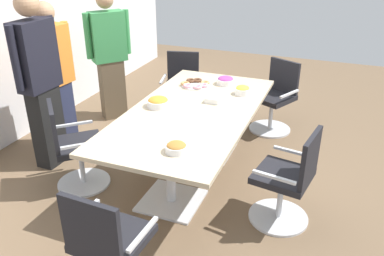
# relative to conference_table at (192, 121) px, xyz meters

# --- Properties ---
(ground_plane) EXTENTS (10.00, 10.00, 0.01)m
(ground_plane) POSITION_rel_conference_table_xyz_m (0.00, 0.00, -0.63)
(ground_plane) COLOR brown
(conference_table) EXTENTS (2.40, 1.20, 0.75)m
(conference_table) POSITION_rel_conference_table_xyz_m (0.00, 0.00, 0.00)
(conference_table) COLOR #CCB793
(conference_table) RESTS_ON ground
(office_chair_0) EXTENTS (0.57, 0.57, 0.91)m
(office_chair_0) POSITION_rel_conference_table_xyz_m (-1.70, -0.05, -0.22)
(office_chair_0) COLOR silver
(office_chair_0) RESTS_ON ground
(office_chair_1) EXTENTS (0.62, 0.62, 0.91)m
(office_chair_1) POSITION_rel_conference_table_xyz_m (-0.43, -1.07, -0.22)
(office_chair_1) COLOR silver
(office_chair_1) RESTS_ON ground
(office_chair_2) EXTENTS (0.72, 0.72, 0.91)m
(office_chair_2) POSITION_rel_conference_table_xyz_m (1.43, -0.59, -0.22)
(office_chair_2) COLOR silver
(office_chair_2) RESTS_ON ground
(office_chair_3) EXTENTS (0.65, 0.65, 0.91)m
(office_chair_3) POSITION_rel_conference_table_xyz_m (1.33, 0.68, -0.22)
(office_chair_3) COLOR silver
(office_chair_3) RESTS_ON ground
(office_chair_4) EXTENTS (0.76, 0.76, 0.91)m
(office_chair_4) POSITION_rel_conference_table_xyz_m (-0.63, 1.02, -0.22)
(office_chair_4) COLOR silver
(office_chair_4) RESTS_ON ground
(person_standing_0) EXTENTS (0.61, 0.24, 1.87)m
(person_standing_0) POSITION_rel_conference_table_xyz_m (-0.35, 1.56, 0.36)
(person_standing_0) COLOR black
(person_standing_0) RESTS_ON ground
(person_standing_1) EXTENTS (0.61, 0.26, 1.73)m
(person_standing_1) POSITION_rel_conference_table_xyz_m (-0.04, 1.64, 0.28)
(person_standing_1) COLOR #232842
(person_standing_1) RESTS_ON ground
(person_standing_2) EXTENTS (0.52, 0.45, 1.72)m
(person_standing_2) POSITION_rel_conference_table_xyz_m (1.02, 1.58, 0.27)
(person_standing_2) COLOR brown
(person_standing_2) RESTS_ON ground
(snack_bowl_candy_mix) EXTENTS (0.21, 0.21, 0.10)m
(snack_bowl_candy_mix) POSITION_rel_conference_table_xyz_m (0.87, -0.09, 0.17)
(snack_bowl_candy_mix) COLOR white
(snack_bowl_candy_mix) RESTS_ON conference_table
(snack_bowl_pretzels) EXTENTS (0.18, 0.18, 0.09)m
(snack_bowl_pretzels) POSITION_rel_conference_table_xyz_m (-0.84, -0.19, 0.17)
(snack_bowl_pretzels) COLOR white
(snack_bowl_pretzels) RESTS_ON conference_table
(snack_bowl_chips_yellow) EXTENTS (0.17, 0.17, 0.10)m
(snack_bowl_chips_yellow) POSITION_rel_conference_table_xyz_m (0.62, -0.36, 0.17)
(snack_bowl_chips_yellow) COLOR white
(snack_bowl_chips_yellow) RESTS_ON conference_table
(snack_bowl_chips_orange) EXTENTS (0.23, 0.23, 0.10)m
(snack_bowl_chips_orange) POSITION_rel_conference_table_xyz_m (-0.04, 0.36, 0.17)
(snack_bowl_chips_orange) COLOR white
(snack_bowl_chips_orange) RESTS_ON conference_table
(donut_platter) EXTENTS (0.34, 0.34, 0.04)m
(donut_platter) POSITION_rel_conference_table_xyz_m (0.69, 0.23, 0.15)
(donut_platter) COLOR white
(donut_platter) RESTS_ON conference_table
(napkin_pile) EXTENTS (0.15, 0.15, 0.06)m
(napkin_pile) POSITION_rel_conference_table_xyz_m (0.29, -0.13, 0.15)
(napkin_pile) COLOR white
(napkin_pile) RESTS_ON conference_table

